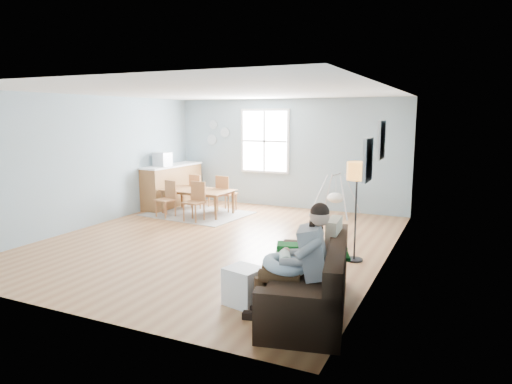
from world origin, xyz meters
The scene contains 22 objects.
room centered at (0.00, 0.00, 2.42)m, with size 8.40×9.40×3.90m.
window centered at (-0.60, 3.46, 1.65)m, with size 1.32×0.08×1.62m.
pictures centered at (2.97, -1.05, 1.85)m, with size 0.05×1.34×0.74m.
wall_plates centered at (-2.00, 3.47, 1.83)m, with size 0.67×0.02×0.66m.
sofa centered at (2.51, -2.19, 0.29)m, with size 1.29×2.18×0.82m.
green_throw centered at (2.29, -1.54, 0.52)m, with size 0.93×0.75×0.04m, color #145A1B.
beige_pillow centered at (2.60, -1.62, 0.75)m, with size 0.14×0.49×0.49m, color #BFB392.
father centered at (2.45, -2.50, 0.72)m, with size 1.02×0.60×1.36m.
nursing_pillow centered at (2.29, -2.53, 0.64)m, with size 0.51×0.51×0.14m, color #A9C3D4.
infant centered at (2.28, -2.50, 0.72)m, with size 0.23×0.36×0.13m.
toddler centered at (2.39, -2.01, 0.70)m, with size 0.55×0.33×0.83m.
floor_lamp centered at (2.54, -0.12, 1.31)m, with size 0.32×0.32×1.58m.
storage_cube centered at (1.70, -2.39, 0.23)m, with size 0.49×0.46×0.47m.
rug centered at (-1.60, 1.80, 0.01)m, with size 2.26×1.72×0.01m, color gray.
dining_table centered at (-1.60, 1.80, 0.29)m, with size 1.64×0.92×0.58m, color brown.
chair_sw centered at (-2.06, 1.29, 0.46)m, with size 0.44×0.44×0.82m.
chair_se centered at (-1.26, 1.21, 0.48)m, with size 0.41×0.41×0.86m.
chair_nw centered at (-1.95, 2.40, 0.48)m, with size 0.45×0.45×0.85m.
chair_ne centered at (-1.14, 2.32, 0.49)m, with size 0.45×0.45×0.88m.
counter centered at (-2.70, 2.37, 0.54)m, with size 0.67×1.93×1.06m.
monitor centered at (-2.71, 2.01, 1.23)m, with size 0.39×0.37×0.34m.
baby_swing centered at (1.38, 3.04, 0.43)m, with size 1.02×1.04×0.96m.
Camera 1 is at (4.07, -7.14, 2.29)m, focal length 32.00 mm.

